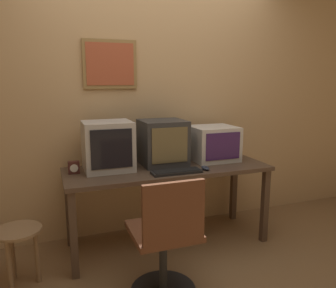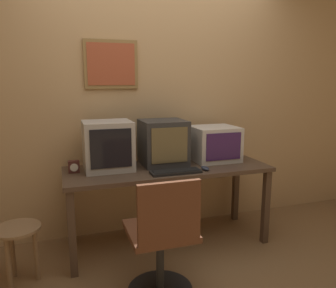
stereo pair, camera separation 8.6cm
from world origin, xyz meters
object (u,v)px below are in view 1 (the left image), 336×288
at_px(monitor_left, 108,146).
at_px(mouse_near_keyboard, 205,168).
at_px(monitor_center, 163,142).
at_px(monitor_right, 213,143).
at_px(office_chair, 166,245).
at_px(keyboard_main, 176,172).
at_px(desk_clock, 74,167).
at_px(side_stool, 18,243).

xyz_separation_m(monitor_left, mouse_near_keyboard, (0.79, -0.29, -0.19)).
relative_size(monitor_left, mouse_near_keyboard, 3.74).
distance_m(monitor_left, monitor_center, 0.51).
distance_m(monitor_right, office_chair, 1.26).
relative_size(keyboard_main, desk_clock, 4.14).
xyz_separation_m(mouse_near_keyboard, desk_clock, (-1.08, 0.27, 0.04)).
bearing_deg(desk_clock, mouse_near_keyboard, -14.15).
bearing_deg(monitor_center, monitor_right, -1.25).
bearing_deg(keyboard_main, monitor_left, 149.28).
bearing_deg(monitor_left, desk_clock, -176.33).
height_order(monitor_right, side_stool, monitor_right).
bearing_deg(desk_clock, side_stool, -144.28).
bearing_deg(office_chair, desk_clock, 122.88).
xyz_separation_m(keyboard_main, office_chair, (-0.28, -0.52, -0.35)).
height_order(keyboard_main, desk_clock, desk_clock).
distance_m(monitor_center, side_stool, 1.41).
xyz_separation_m(monitor_center, keyboard_main, (0.00, -0.33, -0.19)).
xyz_separation_m(desk_clock, office_chair, (0.52, -0.81, -0.39)).
xyz_separation_m(monitor_right, mouse_near_keyboard, (-0.23, -0.30, -0.15)).
height_order(mouse_near_keyboard, side_stool, mouse_near_keyboard).
height_order(desk_clock, office_chair, office_chair).
bearing_deg(desk_clock, monitor_right, 1.46).
bearing_deg(side_stool, keyboard_main, 1.29).
height_order(monitor_left, keyboard_main, monitor_left).
bearing_deg(monitor_right, monitor_center, 178.75).
relative_size(monitor_right, mouse_near_keyboard, 3.74).
distance_m(monitor_center, keyboard_main, 0.38).
bearing_deg(side_stool, monitor_right, 11.20).
distance_m(keyboard_main, mouse_near_keyboard, 0.28).
height_order(monitor_center, keyboard_main, monitor_center).
relative_size(monitor_center, desk_clock, 3.97).
xyz_separation_m(monitor_left, monitor_right, (1.02, 0.01, -0.05)).
xyz_separation_m(monitor_center, mouse_near_keyboard, (0.28, -0.32, -0.19)).
bearing_deg(monitor_right, desk_clock, -178.54).
bearing_deg(mouse_near_keyboard, desk_clock, 165.85).
xyz_separation_m(keyboard_main, mouse_near_keyboard, (0.28, 0.01, 0.00)).
bearing_deg(monitor_center, monitor_left, -177.06).
height_order(monitor_center, side_stool, monitor_center).
bearing_deg(keyboard_main, side_stool, -178.71).
distance_m(monitor_center, office_chair, 1.05).
height_order(keyboard_main, mouse_near_keyboard, mouse_near_keyboard).
relative_size(monitor_center, side_stool, 0.92).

